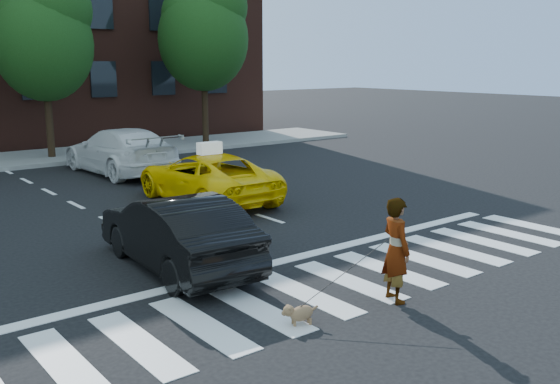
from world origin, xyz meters
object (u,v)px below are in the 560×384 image
tree_mid (44,32)px  woman (396,250)px  tree_right (204,27)px  white_suv (120,151)px  taxi (206,178)px  dog (299,313)px  black_sedan (177,232)px

tree_mid → woman: size_ratio=4.17×
tree_right → woman: size_ratio=4.52×
white_suv → woman: (-1.45, -13.72, 0.07)m
tree_mid → taxi: size_ratio=1.47×
tree_mid → tree_right: (7.00, -0.00, 0.41)m
taxi → woman: 8.23m
dog → tree_right: bearing=86.3°
taxi → dog: 8.56m
white_suv → woman: size_ratio=3.17×
dog → taxi: bearing=91.5°
taxi → woman: size_ratio=2.85×
white_suv → woman: bearing=81.8°
tree_mid → white_suv: (0.87, -4.38, -4.07)m
tree_mid → black_sedan: tree_mid is taller
white_suv → taxi: bearing=87.8°
dog → woman: bearing=17.4°
dog → black_sedan: bearing=116.1°
woman → white_suv: bearing=9.7°
black_sedan → dog: 3.43m
tree_mid → tree_right: bearing=-0.0°
tree_mid → woman: tree_mid is taller
taxi → black_sedan: bearing=53.8°
woman → dog: bearing=99.1°
white_suv → tree_mid: bearing=-81.0°
black_sedan → tree_mid: bearing=-96.1°
taxi → dog: taxi is taller
tree_right → taxi: size_ratio=1.59×
white_suv → dog: white_suv is taller
black_sedan → tree_right: bearing=-119.5°
tree_mid → taxi: (0.87, -10.00, -4.18)m
black_sedan → dog: (0.12, -3.39, -0.51)m
tree_mid → tree_right: 7.01m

